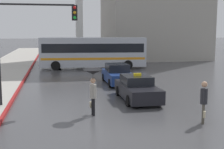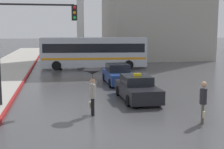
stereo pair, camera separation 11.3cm
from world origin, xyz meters
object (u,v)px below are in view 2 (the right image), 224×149
taxi (137,89)px  sedan_red (118,75)px  pedestrian_man (203,99)px  pedestrian_with_umbrella (92,80)px  traffic_light (30,32)px  city_bus (94,51)px

taxi → sedan_red: 5.79m
sedan_red → pedestrian_man: bearing=98.2°
sedan_red → pedestrian_with_umbrella: size_ratio=2.07×
taxi → pedestrian_with_umbrella: pedestrian_with_umbrella is taller
traffic_light → pedestrian_with_umbrella: bearing=-38.0°
traffic_light → taxi: bearing=6.3°
taxi → city_bus: bearing=-87.7°
taxi → city_bus: city_bus is taller
sedan_red → traffic_light: (-5.94, -6.44, 3.29)m
pedestrian_with_umbrella → sedan_red: bearing=-25.1°
city_bus → pedestrian_man: size_ratio=6.00×
sedan_red → pedestrian_man: 11.05m
city_bus → traffic_light: 17.17m
taxi → city_bus: size_ratio=0.41×
taxi → pedestrian_with_umbrella: bearing=44.7°
taxi → pedestrian_man: 5.40m
taxi → traffic_light: bearing=6.3°
pedestrian_man → sedan_red: bearing=-144.0°
pedestrian_with_umbrella → pedestrian_man: size_ratio=1.18×
city_bus → sedan_red: bearing=-171.1°
pedestrian_with_umbrella → traffic_light: traffic_light is taller
sedan_red → city_bus: bearing=-86.1°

